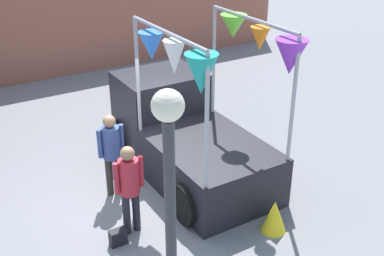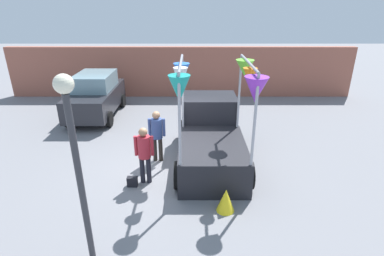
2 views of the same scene
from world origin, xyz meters
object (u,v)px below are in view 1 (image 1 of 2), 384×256
folded_kite_bundle_sunflower (274,216)px  street_lamp (170,205)px  vendor_truck (184,129)px  person_customer (129,182)px  person_vendor (111,147)px  handbag (118,237)px

folded_kite_bundle_sunflower → street_lamp: bearing=-152.5°
vendor_truck → person_customer: 2.36m
person_vendor → folded_kite_bundle_sunflower: size_ratio=2.78×
handbag → street_lamp: size_ratio=0.08×
street_lamp → folded_kite_bundle_sunflower: (2.79, 1.45, -2.13)m
person_customer → folded_kite_bundle_sunflower: size_ratio=2.76×
person_customer → folded_kite_bundle_sunflower: 2.55m
handbag → street_lamp: bearing=-97.6°
handbag → folded_kite_bundle_sunflower: 2.68m
person_customer → folded_kite_bundle_sunflower: person_customer is taller
street_lamp → folded_kite_bundle_sunflower: bearing=27.5°
person_customer → street_lamp: bearing=-104.2°
vendor_truck → person_customer: size_ratio=2.50×
handbag → folded_kite_bundle_sunflower: bearing=-23.3°
street_lamp → vendor_truck: bearing=58.3°
vendor_truck → person_vendor: vendor_truck is taller
folded_kite_bundle_sunflower → person_vendor: bearing=127.0°
vendor_truck → handbag: bearing=-143.7°
person_vendor → folded_kite_bundle_sunflower: (1.90, -2.52, -0.71)m
person_vendor → street_lamp: size_ratio=0.45×
vendor_truck → handbag: vendor_truck is taller
vendor_truck → street_lamp: (-2.56, -4.14, 1.53)m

